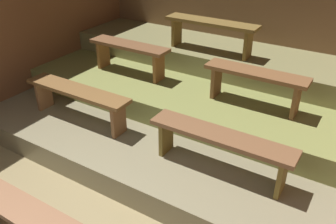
{
  "coord_description": "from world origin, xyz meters",
  "views": [
    {
      "loc": [
        2.26,
        -0.95,
        2.85
      ],
      "look_at": [
        0.2,
        2.35,
        0.67
      ],
      "focal_mm": 38.42,
      "sensor_mm": 36.0,
      "label": 1
    }
  ],
  "objects_px": {
    "bench_middle_left": "(129,51)",
    "bench_upper_center": "(211,27)",
    "bench_floor_center": "(36,222)",
    "bench_lower_right": "(220,142)",
    "bench_middle_right": "(256,79)",
    "bench_lower_left": "(77,95)"
  },
  "relations": [
    {
      "from": "bench_lower_left",
      "to": "bench_middle_right",
      "type": "height_order",
      "value": "bench_middle_right"
    },
    {
      "from": "bench_floor_center",
      "to": "bench_middle_right",
      "type": "xyz_separation_m",
      "value": [
        1.0,
        2.75,
        0.62
      ]
    },
    {
      "from": "bench_floor_center",
      "to": "bench_lower_right",
      "type": "relative_size",
      "value": 1.06
    },
    {
      "from": "bench_lower_left",
      "to": "bench_lower_right",
      "type": "xyz_separation_m",
      "value": [
        2.09,
        0.0,
        0.0
      ]
    },
    {
      "from": "bench_lower_left",
      "to": "bench_middle_left",
      "type": "height_order",
      "value": "bench_middle_left"
    },
    {
      "from": "bench_lower_right",
      "to": "bench_upper_center",
      "type": "bearing_deg",
      "value": 119.62
    },
    {
      "from": "bench_lower_left",
      "to": "bench_middle_right",
      "type": "xyz_separation_m",
      "value": [
        2.05,
        1.1,
        0.3
      ]
    },
    {
      "from": "bench_lower_left",
      "to": "bench_lower_right",
      "type": "bearing_deg",
      "value": 0.0
    },
    {
      "from": "bench_lower_left",
      "to": "bench_middle_right",
      "type": "distance_m",
      "value": 2.34
    },
    {
      "from": "bench_lower_right",
      "to": "bench_middle_left",
      "type": "relative_size",
      "value": 1.24
    },
    {
      "from": "bench_lower_left",
      "to": "bench_middle_right",
      "type": "bearing_deg",
      "value": 28.34
    },
    {
      "from": "bench_middle_left",
      "to": "bench_middle_right",
      "type": "relative_size",
      "value": 1.0
    },
    {
      "from": "bench_floor_center",
      "to": "bench_middle_right",
      "type": "relative_size",
      "value": 1.31
    },
    {
      "from": "bench_floor_center",
      "to": "bench_middle_right",
      "type": "bearing_deg",
      "value": 70.03
    },
    {
      "from": "bench_lower_left",
      "to": "bench_floor_center",
      "type": "bearing_deg",
      "value": -57.6
    },
    {
      "from": "bench_middle_left",
      "to": "bench_upper_center",
      "type": "bearing_deg",
      "value": 37.77
    },
    {
      "from": "bench_lower_left",
      "to": "bench_middle_left",
      "type": "distance_m",
      "value": 1.15
    },
    {
      "from": "bench_floor_center",
      "to": "bench_lower_right",
      "type": "distance_m",
      "value": 1.98
    },
    {
      "from": "bench_lower_right",
      "to": "bench_middle_right",
      "type": "relative_size",
      "value": 1.24
    },
    {
      "from": "bench_middle_left",
      "to": "bench_upper_center",
      "type": "height_order",
      "value": "bench_upper_center"
    },
    {
      "from": "bench_lower_left",
      "to": "bench_lower_right",
      "type": "height_order",
      "value": "same"
    },
    {
      "from": "bench_middle_right",
      "to": "bench_upper_center",
      "type": "distance_m",
      "value": 1.31
    }
  ]
}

